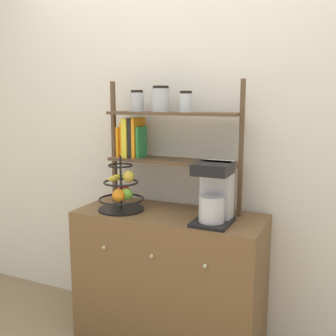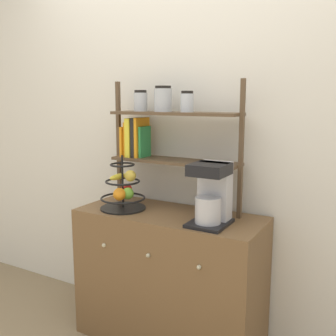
% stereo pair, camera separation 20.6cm
% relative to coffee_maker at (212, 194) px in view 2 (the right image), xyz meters
% --- Properties ---
extents(wall_back, '(7.00, 0.05, 2.60)m').
position_rel_coffee_maker_xyz_m(wall_back, '(-0.29, 0.33, 0.32)').
color(wall_back, silver).
rests_on(wall_back, ground_plane).
extents(sideboard, '(1.12, 0.48, 0.81)m').
position_rel_coffee_maker_xyz_m(sideboard, '(-0.29, 0.06, -0.57)').
color(sideboard, brown).
rests_on(sideboard, ground_plane).
extents(coffee_maker, '(0.20, 0.24, 0.33)m').
position_rel_coffee_maker_xyz_m(coffee_maker, '(0.00, 0.00, 0.00)').
color(coffee_maker, black).
rests_on(coffee_maker, sideboard).
extents(fruit_stand, '(0.28, 0.28, 0.33)m').
position_rel_coffee_maker_xyz_m(fruit_stand, '(-0.58, 0.00, -0.06)').
color(fruit_stand, black).
rests_on(fruit_stand, sideboard).
extents(shelf_hutch, '(0.86, 0.20, 0.77)m').
position_rel_coffee_maker_xyz_m(shelf_hutch, '(-0.43, 0.17, 0.31)').
color(shelf_hutch, brown).
rests_on(shelf_hutch, sideboard).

